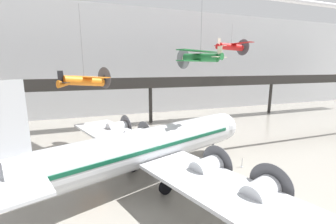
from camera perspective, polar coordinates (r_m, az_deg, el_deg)
ground_plane at (r=22.09m, az=15.89°, el=-19.20°), size 260.00×260.00×0.00m
hangar_back_wall at (r=55.19m, az=-7.57°, el=12.42°), size 140.00×3.00×24.32m
mezzanine_walkway at (r=43.82m, az=-4.19°, el=6.73°), size 110.00×3.20×9.17m
airliner_silver_main at (r=21.57m, az=-6.16°, el=-9.07°), size 26.65×31.12×10.31m
suspended_plane_green_biplane at (r=24.54m, az=8.17°, el=13.62°), size 5.95×5.30×8.23m
suspended_plane_orange_highwing at (r=32.57m, az=-20.52°, el=7.46°), size 7.38×8.14×10.99m
suspended_plane_red_highwing at (r=47.64m, az=15.75°, el=15.68°), size 7.56×9.13×5.77m
stanchion_barrier at (r=27.22m, az=18.26°, el=-12.49°), size 0.36×0.36×1.08m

